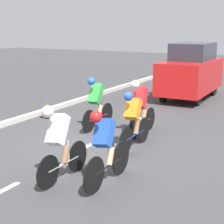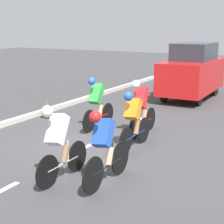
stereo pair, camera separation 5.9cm
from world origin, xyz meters
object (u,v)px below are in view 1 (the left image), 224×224
Objects in this scene: cyclist_red at (141,106)px; cyclist_blue at (105,146)px; cyclist_green at (96,101)px; cyclist_white at (59,141)px; traffic_cone at (47,110)px; cyclist_orange at (134,119)px; support_car at (191,71)px.

cyclist_blue is at bearing 103.02° from cyclist_red.
cyclist_green reaches higher than cyclist_blue.
cyclist_red is 3.55m from cyclist_white.
cyclist_white is at bearing 130.87° from traffic_cone.
traffic_cone is (3.49, -0.38, -0.58)m from cyclist_red.
cyclist_green is at bearing 169.29° from traffic_cone.
cyclist_blue is 1.03× the size of cyclist_orange.
cyclist_orange is 6.91m from support_car.
cyclist_green is 5.85m from support_car.
cyclist_blue reaches higher than cyclist_orange.
cyclist_green and cyclist_white have the same top height.
cyclist_white is 5.23m from traffic_cone.
cyclist_red is (0.76, -3.28, 0.04)m from cyclist_blue.
cyclist_blue is 9.09m from support_car.
cyclist_blue is 2.20m from cyclist_orange.
cyclist_white reaches higher than traffic_cone.
cyclist_red is at bearing -76.98° from cyclist_blue.
cyclist_blue is at bearing 139.25° from traffic_cone.
cyclist_green is 3.76m from cyclist_white.
cyclist_orange is 2.03m from cyclist_green.
cyclist_orange is at bearing 158.42° from traffic_cone.
support_car is (0.69, -6.86, 0.36)m from cyclist_orange.
traffic_cone is at bearing -6.25° from cyclist_red.
cyclist_red is 0.44× the size of support_car.
cyclist_blue is at bearing 97.12° from support_car.
cyclist_blue is 3.90m from cyclist_green.
support_car is at bearing -84.26° from cyclist_orange.
support_car is at bearing -88.28° from cyclist_white.
cyclist_red is at bearing -74.05° from cyclist_orange.
support_car is (0.37, -5.74, 0.30)m from cyclist_red.
traffic_cone is at bearing -49.13° from cyclist_white.
cyclist_orange is at bearing -99.65° from cyclist_white.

